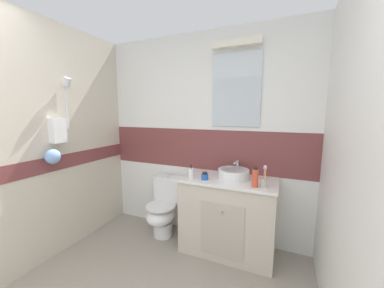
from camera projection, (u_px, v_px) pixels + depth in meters
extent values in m
cube|color=white|center=(203.00, 199.00, 2.84)|extent=(3.20, 0.10, 0.85)
cube|color=brown|center=(203.00, 149.00, 2.74)|extent=(3.20, 0.10, 0.50)
cube|color=white|center=(204.00, 82.00, 2.62)|extent=(3.20, 0.10, 1.15)
cube|color=silver|center=(236.00, 90.00, 2.42)|extent=(0.55, 0.02, 0.82)
cube|color=white|center=(237.00, 43.00, 2.32)|extent=(0.54, 0.10, 0.08)
cube|color=beige|center=(30.00, 144.00, 2.12)|extent=(0.10, 3.48, 2.50)
cube|color=brown|center=(35.00, 168.00, 2.13)|extent=(0.01, 3.48, 0.16)
cube|color=white|center=(58.00, 130.00, 2.27)|extent=(0.10, 0.14, 0.26)
cylinder|color=silver|center=(67.00, 106.00, 2.37)|extent=(0.02, 0.02, 0.51)
cylinder|color=silver|center=(67.00, 82.00, 2.31)|extent=(0.10, 0.07, 0.11)
sphere|color=#7FA5E5|center=(53.00, 157.00, 2.19)|extent=(0.15, 0.15, 0.15)
cube|color=white|center=(372.00, 177.00, 1.06)|extent=(0.10, 3.48, 2.50)
cube|color=beige|center=(228.00, 216.00, 2.41)|extent=(1.00, 0.50, 0.82)
cube|color=white|center=(229.00, 180.00, 2.34)|extent=(1.02, 0.52, 0.03)
cube|color=#B6AD9F|center=(222.00, 231.00, 2.19)|extent=(0.45, 0.01, 0.57)
cylinder|color=silver|center=(222.00, 213.00, 2.14)|extent=(0.02, 0.02, 0.03)
cylinder|color=white|center=(233.00, 174.00, 2.35)|extent=(0.33, 0.33, 0.10)
cylinder|color=#AFB1BA|center=(234.00, 170.00, 2.34)|extent=(0.27, 0.27, 0.01)
cylinder|color=silver|center=(237.00, 167.00, 2.52)|extent=(0.03, 0.03, 0.16)
cylinder|color=silver|center=(236.00, 162.00, 2.43)|extent=(0.02, 0.15, 0.02)
cylinder|color=white|center=(163.00, 229.00, 2.76)|extent=(0.24, 0.24, 0.18)
ellipsoid|color=white|center=(161.00, 215.00, 2.69)|extent=(0.34, 0.42, 0.22)
cylinder|color=white|center=(161.00, 206.00, 2.67)|extent=(0.37, 0.37, 0.02)
cube|color=white|center=(169.00, 189.00, 2.84)|extent=(0.36, 0.17, 0.33)
cylinder|color=silver|center=(169.00, 176.00, 2.82)|extent=(0.04, 0.04, 0.02)
cylinder|color=#B2ADA3|center=(264.00, 183.00, 2.06)|extent=(0.07, 0.07, 0.09)
cylinder|color=gold|center=(265.00, 176.00, 2.04)|extent=(0.01, 0.04, 0.17)
cube|color=white|center=(266.00, 168.00, 2.03)|extent=(0.01, 0.02, 0.03)
cylinder|color=#D872BF|center=(264.00, 176.00, 2.04)|extent=(0.02, 0.02, 0.18)
cube|color=white|center=(264.00, 167.00, 2.03)|extent=(0.01, 0.02, 0.03)
cylinder|color=#D872BF|center=(265.00, 176.00, 2.05)|extent=(0.03, 0.04, 0.18)
cube|color=white|center=(266.00, 167.00, 2.03)|extent=(0.01, 0.02, 0.03)
cylinder|color=white|center=(191.00, 173.00, 2.36)|extent=(0.06, 0.06, 0.11)
cylinder|color=#262626|center=(191.00, 167.00, 2.35)|extent=(0.01, 0.01, 0.04)
cylinder|color=#262626|center=(191.00, 165.00, 2.34)|extent=(0.01, 0.02, 0.01)
cylinder|color=#D84C33|center=(255.00, 178.00, 2.07)|extent=(0.06, 0.06, 0.17)
cylinder|color=black|center=(256.00, 168.00, 2.06)|extent=(0.04, 0.04, 0.02)
cylinder|color=#2659B2|center=(205.00, 177.00, 2.30)|extent=(0.07, 0.07, 0.06)
cylinder|color=black|center=(205.00, 173.00, 2.30)|extent=(0.05, 0.05, 0.02)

